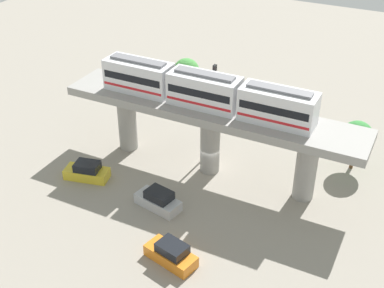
{
  "coord_description": "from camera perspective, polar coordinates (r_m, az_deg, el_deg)",
  "views": [
    {
      "loc": [
        37.77,
        17.09,
        28.78
      ],
      "look_at": [
        2.5,
        -0.68,
        4.21
      ],
      "focal_mm": 47.79,
      "sensor_mm": 36.0,
      "label": 1
    }
  ],
  "objects": [
    {
      "name": "parked_car_silver",
      "position": [
        45.44,
        -3.79,
        -6.29
      ],
      "size": [
        2.57,
        4.47,
        1.76
      ],
      "rotation": [
        0.0,
        0.0,
        -0.19
      ],
      "color": "#B2B5BA",
      "rests_on": "ground"
    },
    {
      "name": "ground_plane",
      "position": [
        50.47,
        1.97,
        -2.9
      ],
      "size": [
        120.0,
        120.0,
        0.0
      ],
      "primitive_type": "plane",
      "color": "gray"
    },
    {
      "name": "parked_car_yellow",
      "position": [
        49.92,
        -11.64,
        -3.04
      ],
      "size": [
        2.7,
        4.5,
        1.76
      ],
      "rotation": [
        0.0,
        0.0,
        0.23
      ],
      "color": "yellow",
      "rests_on": "ground"
    },
    {
      "name": "signal_post",
      "position": [
        50.8,
        2.45,
        4.36
      ],
      "size": [
        0.44,
        0.28,
        9.61
      ],
      "color": "#4C4C51",
      "rests_on": "ground"
    },
    {
      "name": "tree_near_viaduct",
      "position": [
        51.3,
        17.91,
        0.74
      ],
      "size": [
        3.15,
        3.15,
        5.15
      ],
      "color": "brown",
      "rests_on": "ground"
    },
    {
      "name": "tree_mid_lot",
      "position": [
        62.69,
        -0.63,
        8.09
      ],
      "size": [
        3.23,
        3.23,
        5.12
      ],
      "color": "brown",
      "rests_on": "ground"
    },
    {
      "name": "viaduct",
      "position": [
        47.62,
        2.09,
        2.4
      ],
      "size": [
        5.2,
        28.85,
        7.01
      ],
      "color": "#999691",
      "rests_on": "ground"
    },
    {
      "name": "train",
      "position": [
        46.39,
        1.4,
        6.01
      ],
      "size": [
        2.64,
        20.5,
        3.24
      ],
      "color": "silver",
      "rests_on": "viaduct"
    },
    {
      "name": "parked_car_orange",
      "position": [
        40.35,
        -2.34,
        -12.16
      ],
      "size": [
        2.72,
        4.5,
        1.76
      ],
      "rotation": [
        0.0,
        0.0,
        -0.23
      ],
      "color": "orange",
      "rests_on": "ground"
    }
  ]
}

